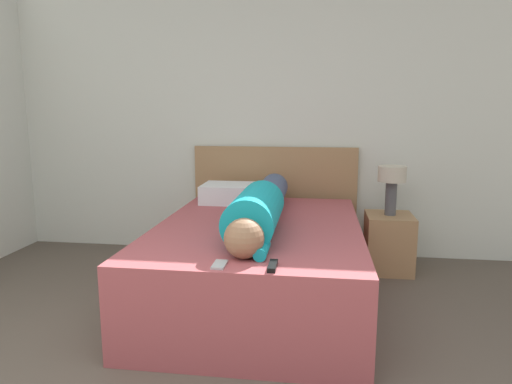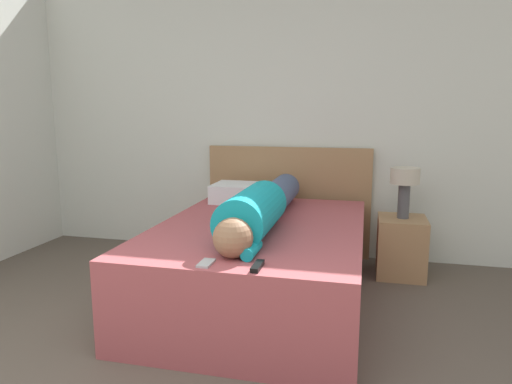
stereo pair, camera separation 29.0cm
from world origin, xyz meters
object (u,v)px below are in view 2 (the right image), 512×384
(bed, at_px, (261,262))
(nightstand, at_px, (401,247))
(table_lamp, at_px, (405,182))
(pillow_near_headboard, at_px, (247,193))
(tv_remote, at_px, (257,266))
(cell_phone, at_px, (206,263))
(person_lying, at_px, (262,207))

(bed, height_order, nightstand, bed)
(table_lamp, bearing_deg, bed, -142.88)
(pillow_near_headboard, height_order, tv_remote, pillow_near_headboard)
(tv_remote, bearing_deg, table_lamp, 63.76)
(pillow_near_headboard, height_order, cell_phone, pillow_near_headboard)
(pillow_near_headboard, bearing_deg, table_lamp, 1.20)
(nightstand, xyz_separation_m, person_lying, (-0.97, -0.82, 0.45))
(nightstand, height_order, pillow_near_headboard, pillow_near_headboard)
(person_lying, relative_size, cell_phone, 13.52)
(bed, bearing_deg, tv_remote, -78.15)
(cell_phone, bearing_deg, person_lying, 82.79)
(person_lying, height_order, tv_remote, person_lying)
(bed, relative_size, pillow_near_headboard, 3.45)
(table_lamp, distance_m, pillow_near_headboard, 1.29)
(bed, height_order, tv_remote, tv_remote)
(bed, relative_size, nightstand, 4.12)
(table_lamp, distance_m, person_lying, 1.27)
(bed, distance_m, pillow_near_headboard, 0.86)
(nightstand, bearing_deg, table_lamp, 0.00)
(person_lying, bearing_deg, pillow_near_headboard, 111.60)
(person_lying, bearing_deg, table_lamp, 40.03)
(person_lying, relative_size, pillow_near_headboard, 3.08)
(tv_remote, bearing_deg, bed, 101.85)
(table_lamp, bearing_deg, nightstand, 0.00)
(person_lying, height_order, pillow_near_headboard, person_lying)
(pillow_near_headboard, xyz_separation_m, tv_remote, (0.48, -1.61, -0.07))
(person_lying, distance_m, tv_remote, 0.85)
(bed, xyz_separation_m, nightstand, (0.99, 0.75, -0.04))
(cell_phone, bearing_deg, tv_remote, 0.09)
(cell_phone, bearing_deg, pillow_near_headboard, 97.38)
(cell_phone, bearing_deg, bed, 84.63)
(pillow_near_headboard, bearing_deg, nightstand, 1.20)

